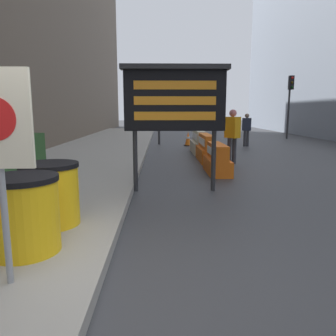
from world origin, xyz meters
TOP-DOWN VIEW (x-y plane):
  - ground_plane at (0.00, 0.00)m, footprint 120.00×120.00m
  - barrel_drum_foreground at (-0.95, 0.58)m, footprint 0.80×0.80m
  - barrel_drum_middle at (-0.95, 1.49)m, footprint 0.80×0.80m
  - message_board at (0.89, 4.07)m, footprint 2.26×0.36m
  - jersey_barrier_orange_far at (2.19, 6.14)m, footprint 0.59×1.69m
  - jersey_barrier_orange_near at (2.19, 8.44)m, footprint 0.53×1.98m
  - jersey_barrier_cream at (2.19, 10.76)m, footprint 0.55×2.10m
  - traffic_cone_near at (2.47, 8.74)m, footprint 0.43×0.43m
  - traffic_cone_mid at (1.98, 13.59)m, footprint 0.41×0.41m
  - traffic_light_near_curb at (0.50, 14.24)m, footprint 0.28×0.44m
  - traffic_light_far_side at (8.69, 17.78)m, footprint 0.28×0.45m
  - pedestrian_worker at (2.96, 7.80)m, footprint 0.50×0.55m
  - pedestrian_passerby at (4.86, 13.26)m, footprint 0.49×0.38m

SIDE VIEW (x-z plane):
  - ground_plane at x=0.00m, z-range 0.00..0.00m
  - traffic_cone_mid at x=1.98m, z-range -0.01..0.72m
  - jersey_barrier_orange_far at x=2.19m, z-range -0.05..0.78m
  - traffic_cone_near at x=2.47m, z-range -0.01..0.77m
  - jersey_barrier_orange_near at x=2.19m, z-range -0.06..0.88m
  - jersey_barrier_cream at x=2.19m, z-range -0.06..0.89m
  - barrel_drum_foreground at x=-0.95m, z-range 0.16..1.04m
  - barrel_drum_middle at x=-0.95m, z-range 0.16..1.04m
  - pedestrian_passerby at x=4.86m, z-range 0.15..1.77m
  - pedestrian_worker at x=2.96m, z-range 0.16..1.96m
  - message_board at x=0.89m, z-range 0.64..3.32m
  - traffic_light_far_side at x=8.69m, z-range 0.88..4.78m
  - traffic_light_near_curb at x=0.50m, z-range 0.92..5.01m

